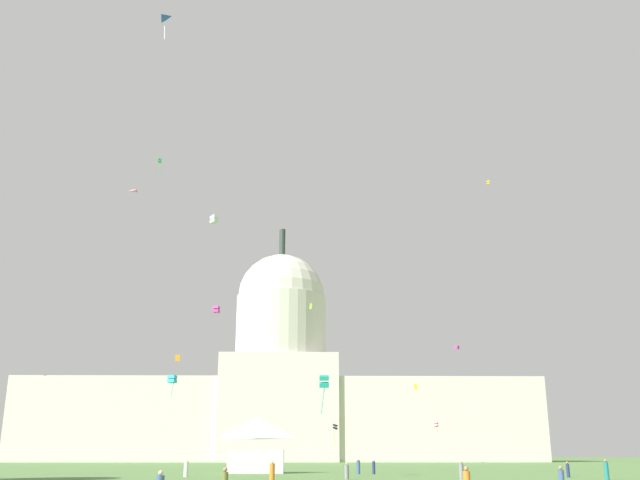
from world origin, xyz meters
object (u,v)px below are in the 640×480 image
(capitol_building, at_px, (280,394))
(person_denim_near_tent, at_px, (561,479))
(person_navy_near_tree_east, at_px, (374,467))
(kite_black_low, at_px, (335,427))
(kite_turquoise_low, at_px, (324,382))
(person_grey_back_right, at_px, (347,472))
(kite_blue_high, at_px, (161,18))
(person_navy_back_left, at_px, (568,470))
(kite_cyan_low, at_px, (172,379))
(kite_violet_low, at_px, (49,377))
(kite_red_low, at_px, (436,424))
(event_tent, at_px, (257,444))
(kite_green_high, at_px, (160,161))
(kite_lime_mid, at_px, (311,306))
(kite_magenta_mid, at_px, (457,347))
(person_teal_mid_right, at_px, (606,471))
(person_orange_edge_west, at_px, (272,473))
(person_grey_back_center, at_px, (461,473))
(kite_gold_high, at_px, (488,183))
(kite_pink_mid, at_px, (137,196))
(kite_magenta_mid_b, at_px, (216,309))
(kite_white_mid, at_px, (214,219))
(kite_orange_mid, at_px, (178,358))
(person_white_deep_crowd, at_px, (186,469))
(kite_yellow_low, at_px, (416,387))
(kite_orange_mid_b, at_px, (388,344))

(capitol_building, relative_size, person_denim_near_tent, 95.17)
(person_denim_near_tent, distance_m, person_navy_near_tree_east, 36.76)
(kite_black_low, bearing_deg, kite_turquoise_low, 26.69)
(person_grey_back_right, relative_size, kite_blue_high, 0.60)
(person_navy_back_left, xyz_separation_m, kite_cyan_low, (-45.35, 32.70, 11.94))
(person_navy_near_tree_east, distance_m, kite_cyan_low, 36.58)
(capitol_building, bearing_deg, kite_violet_low, -110.81)
(person_navy_near_tree_east, bearing_deg, person_navy_back_left, -27.59)
(kite_red_low, bearing_deg, person_grey_back_right, -76.91)
(event_tent, relative_size, person_grey_back_right, 4.76)
(person_denim_near_tent, bearing_deg, kite_green_high, -122.63)
(person_denim_near_tent, height_order, kite_lime_mid, kite_lime_mid)
(kite_magenta_mid, bearing_deg, person_teal_mid_right, 36.90)
(person_grey_back_right, distance_m, person_orange_edge_west, 9.98)
(event_tent, distance_m, person_denim_near_tent, 45.97)
(person_grey_back_right, distance_m, kite_turquoise_low, 10.41)
(person_grey_back_center, xyz_separation_m, person_teal_mid_right, (14.37, 7.57, 0.01))
(person_grey_back_center, height_order, kite_magenta_mid, kite_magenta_mid)
(person_orange_edge_west, xyz_separation_m, kite_violet_low, (-37.96, 54.61, 13.08))
(person_teal_mid_right, distance_m, kite_gold_high, 91.03)
(kite_cyan_low, bearing_deg, person_grey_back_right, -42.22)
(kite_pink_mid, bearing_deg, kite_green_high, -51.56)
(person_orange_edge_west, height_order, kite_lime_mid, kite_lime_mid)
(kite_turquoise_low, bearing_deg, kite_green_high, -57.70)
(person_grey_back_center, bearing_deg, person_navy_near_tree_east, -56.44)
(kite_magenta_mid_b, bearing_deg, kite_pink_mid, -89.35)
(event_tent, distance_m, person_teal_mid_right, 40.13)
(person_orange_edge_west, height_order, kite_white_mid, kite_white_mid)
(person_teal_mid_right, height_order, kite_orange_mid, kite_orange_mid)
(person_grey_back_right, bearing_deg, person_teal_mid_right, -37.18)
(person_white_deep_crowd, height_order, kite_gold_high, kite_gold_high)
(event_tent, bearing_deg, kite_yellow_low, 69.20)
(person_white_deep_crowd, xyz_separation_m, kite_gold_high, (49.61, 61.30, 55.16))
(person_white_deep_crowd, xyz_separation_m, kite_magenta_mid, (47.93, 92.69, 25.54))
(person_grey_back_right, bearing_deg, kite_gold_high, 34.28)
(person_navy_near_tree_east, distance_m, kite_orange_mid_b, 77.73)
(person_navy_near_tree_east, distance_m, kite_pink_mid, 43.76)
(kite_gold_high, bearing_deg, kite_orange_mid_b, 157.16)
(person_navy_back_left, bearing_deg, kite_black_low, 62.85)
(person_white_deep_crowd, relative_size, kite_red_low, 0.73)
(kite_pink_mid, distance_m, kite_orange_mid_b, 83.23)
(kite_red_low, height_order, kite_orange_mid_b, kite_orange_mid_b)
(kite_gold_high, height_order, kite_yellow_low, kite_gold_high)
(kite_gold_high, xyz_separation_m, kite_orange_mid_b, (-19.38, 20.85, -30.36))
(kite_orange_mid, xyz_separation_m, kite_red_low, (58.55, 15.43, -13.33))
(person_denim_near_tent, distance_m, kite_white_mid, 55.83)
(kite_cyan_low, xyz_separation_m, kite_lime_mid, (20.62, 48.99, 20.81))
(kite_lime_mid, distance_m, kite_orange_mid_b, 19.04)
(person_teal_mid_right, bearing_deg, person_navy_back_left, -85.52)
(person_denim_near_tent, relative_size, kite_cyan_low, 0.48)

